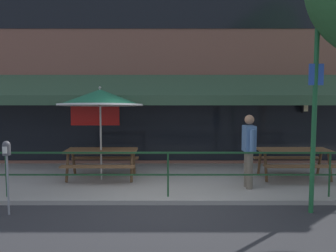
{
  "coord_description": "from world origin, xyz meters",
  "views": [
    {
      "loc": [
        -0.0,
        -7.54,
        2.35
      ],
      "look_at": [
        0.03,
        1.6,
        1.5
      ],
      "focal_mm": 40.0,
      "sensor_mm": 36.0,
      "label": 1
    }
  ],
  "objects_px": {
    "picnic_table_left": "(101,156)",
    "pedestrian_walking": "(248,147)",
    "picnic_table_centre": "(293,155)",
    "parking_meter_near": "(5,155)",
    "patio_umbrella_left": "(99,98)",
    "street_sign_pole": "(313,115)"
  },
  "relations": [
    {
      "from": "picnic_table_left",
      "to": "pedestrian_walking",
      "type": "relative_size",
      "value": 1.05
    },
    {
      "from": "picnic_table_left",
      "to": "pedestrian_walking",
      "type": "bearing_deg",
      "value": -13.93
    },
    {
      "from": "picnic_table_centre",
      "to": "pedestrian_walking",
      "type": "bearing_deg",
      "value": -145.92
    },
    {
      "from": "parking_meter_near",
      "to": "picnic_table_left",
      "type": "bearing_deg",
      "value": 61.95
    },
    {
      "from": "patio_umbrella_left",
      "to": "picnic_table_centre",
      "type": "bearing_deg",
      "value": 1.15
    },
    {
      "from": "street_sign_pole",
      "to": "patio_umbrella_left",
      "type": "bearing_deg",
      "value": 152.73
    },
    {
      "from": "patio_umbrella_left",
      "to": "parking_meter_near",
      "type": "relative_size",
      "value": 1.67
    },
    {
      "from": "picnic_table_centre",
      "to": "picnic_table_left",
      "type": "bearing_deg",
      "value": -179.59
    },
    {
      "from": "parking_meter_near",
      "to": "street_sign_pole",
      "type": "relative_size",
      "value": 0.38
    },
    {
      "from": "picnic_table_centre",
      "to": "patio_umbrella_left",
      "type": "relative_size",
      "value": 0.76
    },
    {
      "from": "pedestrian_walking",
      "to": "street_sign_pole",
      "type": "distance_m",
      "value": 1.94
    },
    {
      "from": "patio_umbrella_left",
      "to": "parking_meter_near",
      "type": "xyz_separation_m",
      "value": [
        -1.34,
        -2.44,
        -1.03
      ]
    },
    {
      "from": "pedestrian_walking",
      "to": "street_sign_pole",
      "type": "height_order",
      "value": "street_sign_pole"
    },
    {
      "from": "pedestrian_walking",
      "to": "parking_meter_near",
      "type": "xyz_separation_m",
      "value": [
        -4.92,
        -1.62,
        0.09
      ]
    },
    {
      "from": "patio_umbrella_left",
      "to": "pedestrian_walking",
      "type": "height_order",
      "value": "patio_umbrella_left"
    },
    {
      "from": "picnic_table_centre",
      "to": "parking_meter_near",
      "type": "xyz_separation_m",
      "value": [
        -6.28,
        -2.54,
        0.44
      ]
    },
    {
      "from": "parking_meter_near",
      "to": "street_sign_pole",
      "type": "xyz_separation_m",
      "value": [
        5.82,
        0.13,
        0.76
      ]
    },
    {
      "from": "parking_meter_near",
      "to": "street_sign_pole",
      "type": "distance_m",
      "value": 5.87
    },
    {
      "from": "picnic_table_centre",
      "to": "patio_umbrella_left",
      "type": "height_order",
      "value": "patio_umbrella_left"
    },
    {
      "from": "picnic_table_centre",
      "to": "street_sign_pole",
      "type": "distance_m",
      "value": 2.73
    },
    {
      "from": "pedestrian_walking",
      "to": "patio_umbrella_left",
      "type": "bearing_deg",
      "value": 167.04
    },
    {
      "from": "patio_umbrella_left",
      "to": "pedestrian_walking",
      "type": "relative_size",
      "value": 1.39
    }
  ]
}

